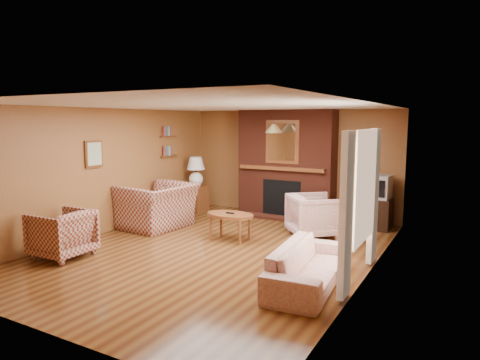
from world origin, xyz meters
The scene contains 20 objects.
floor centered at (0.00, 0.00, 0.00)m, with size 6.50×6.50×0.00m, color #47220F.
ceiling centered at (0.00, 0.00, 2.40)m, with size 6.50×6.50×0.00m, color silver.
wall_back centered at (0.00, 3.25, 1.20)m, with size 6.50×6.50×0.00m, color brown.
wall_front centered at (0.00, -3.25, 1.20)m, with size 6.50×6.50×0.00m, color brown.
wall_left centered at (-2.50, 0.00, 1.20)m, with size 6.50×6.50×0.00m, color brown.
wall_right centered at (2.50, 0.00, 1.20)m, with size 6.50×6.50×0.00m, color brown.
fireplace centered at (0.00, 2.98, 1.18)m, with size 2.20×0.82×2.40m.
window_right centered at (2.45, -0.20, 1.13)m, with size 0.10×1.85×2.00m.
bookshelf centered at (-2.44, 1.90, 1.67)m, with size 0.09×0.55×0.71m.
botanical_print centered at (-2.47, -0.30, 1.55)m, with size 0.05×0.40×0.50m.
pendant_light centered at (0.00, 2.30, 2.00)m, with size 0.36×0.36×0.48m.
plaid_loveseat centered at (-1.85, 0.73, 0.44)m, with size 1.36×1.19×0.88m, color maroon.
plaid_armchair centered at (-1.95, -1.49, 0.38)m, with size 0.81×0.83×0.76m, color maroon.
floral_sofa centered at (1.90, -0.71, 0.27)m, with size 1.85×0.72×0.54m, color beige.
floral_armchair centered at (1.15, 1.63, 0.40)m, with size 0.86×0.88×0.80m, color beige.
coffee_table centered at (-0.09, 0.65, 0.43)m, with size 0.91×0.56×0.51m.
side_table centered at (-2.10, 2.45, 0.30)m, with size 0.45×0.45×0.60m, color brown.
table_lamp centered at (-2.10, 2.45, 0.99)m, with size 0.43×0.43×0.71m.
tv_stand centered at (2.05, 2.80, 0.31)m, with size 0.57×0.52×0.62m, color black.
crt_tv centered at (2.05, 2.79, 0.86)m, with size 0.53×0.53×0.47m.
Camera 1 is at (3.75, -5.89, 2.16)m, focal length 32.00 mm.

